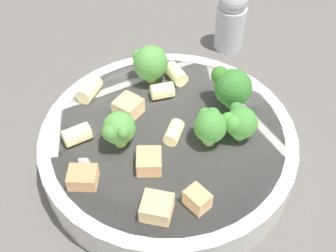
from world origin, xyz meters
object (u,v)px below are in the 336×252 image
Objects in this scene: chicken_chunk_0 at (128,107)px; chicken_chunk_1 at (149,161)px; rigatoni_0 at (174,132)px; rigatoni_3 at (176,74)px; chicken_chunk_3 at (157,207)px; broccoli_floret_4 at (239,122)px; rigatoni_2 at (166,90)px; chicken_chunk_2 at (197,199)px; rigatoni_1 at (89,89)px; pasta_bowl at (168,144)px; broccoli_floret_2 at (150,62)px; broccoli_floret_0 at (117,129)px; broccoli_floret_3 at (210,125)px; rigatoni_4 at (77,134)px; chicken_chunk_4 at (83,177)px; pepper_shaker at (231,18)px; broccoli_floret_1 at (231,86)px.

chicken_chunk_0 reaches higher than chicken_chunk_1.
rigatoni_3 reaches higher than rigatoni_0.
rigatoni_0 is at bearing 163.47° from chicken_chunk_3.
broccoli_floret_4 is 1.46× the size of rigatoni_0.
rigatoni_2 and chicken_chunk_2 have the same top height.
rigatoni_3 is (-0.02, 0.10, -0.00)m from rigatoni_1.
broccoli_floret_4 is at bearing 144.87° from chicken_chunk_2.
rigatoni_3 is 1.08× the size of chicken_chunk_1.
chicken_chunk_2 is (0.09, 0.02, 0.03)m from pasta_bowl.
broccoli_floret_2 is 1.76× the size of chicken_chunk_0.
pasta_bowl is 0.05m from chicken_chunk_1.
broccoli_floret_0 is at bearing -139.52° from chicken_chunk_2.
chicken_chunk_0 is (-0.04, 0.01, -0.01)m from broccoli_floret_0.
broccoli_floret_0 reaches higher than rigatoni_2.
broccoli_floret_3 is 1.30× the size of rigatoni_1.
rigatoni_4 is at bearing -43.57° from broccoli_floret_2.
rigatoni_1 and chicken_chunk_2 have the same top height.
broccoli_floret_0 is 0.06m from chicken_chunk_4.
broccoli_floret_3 reaches higher than chicken_chunk_3.
chicken_chunk_3 is at bearing 37.51° from rigatoni_4.
broccoli_floret_0 is at bearing -85.60° from rigatoni_0.
chicken_chunk_2 is at bearing 40.48° from broccoli_floret_0.
rigatoni_3 is 0.17m from chicken_chunk_2.
broccoli_floret_4 is (0.00, 0.12, -0.00)m from broccoli_floret_0.
pasta_bowl is 10.07× the size of chicken_chunk_3.
broccoli_floret_1 is at bearing -13.00° from pepper_shaker.
pepper_shaker reaches higher than broccoli_floret_0.
broccoli_floret_2 is at bearing -122.38° from broccoli_floret_1.
chicken_chunk_4 is at bearing -79.68° from chicken_chunk_1.
broccoli_floret_2 is 0.11m from broccoli_floret_3.
broccoli_floret_0 is 0.06m from rigatoni_0.
rigatoni_3 is 1.07× the size of chicken_chunk_4.
rigatoni_3 is (-0.08, 0.02, 0.03)m from pasta_bowl.
rigatoni_1 is at bearing 177.76° from chicken_chunk_4.
pepper_shaker is at bearing 150.98° from pasta_bowl.
pasta_bowl is 6.69× the size of broccoli_floret_3.
pepper_shaker is at bearing 141.62° from rigatoni_3.
rigatoni_3 is 0.18m from chicken_chunk_3.
broccoli_floret_4 reaches higher than rigatoni_2.
broccoli_floret_0 is at bearing -77.34° from pasta_bowl.
pepper_shaker is (-0.13, 0.18, -0.01)m from rigatoni_1.
chicken_chunk_0 is at bearing -171.72° from chicken_chunk_3.
rigatoni_2 is 0.03m from rigatoni_3.
rigatoni_2 is at bearing 170.77° from chicken_chunk_3.
rigatoni_2 is at bearing 24.87° from broccoli_floret_2.
broccoli_floret_0 is 0.11m from rigatoni_3.
broccoli_floret_1 is at bearing 72.52° from rigatoni_2.
pasta_bowl is 0.09m from chicken_chunk_2.
broccoli_floret_1 is 1.76× the size of chicken_chunk_4.
rigatoni_1 is at bearing -127.72° from chicken_chunk_0.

